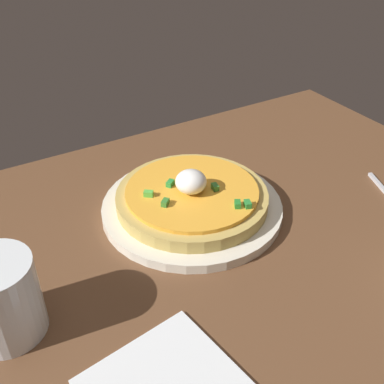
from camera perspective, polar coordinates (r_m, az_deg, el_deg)
name	(u,v)px	position (r cm, az deg, el deg)	size (l,w,h in cm)	color
dining_table	(217,281)	(60.05, 3.05, -10.87)	(100.44, 76.89, 3.24)	brown
plate	(192,207)	(68.00, 0.00, -1.87)	(26.13, 26.13, 1.40)	silver
pizza	(192,196)	(66.76, 0.00, -0.47)	(21.85, 21.85, 5.76)	tan
cup_far	(1,300)	(53.36, -22.32, -12.14)	(8.16, 8.16, 9.45)	silver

